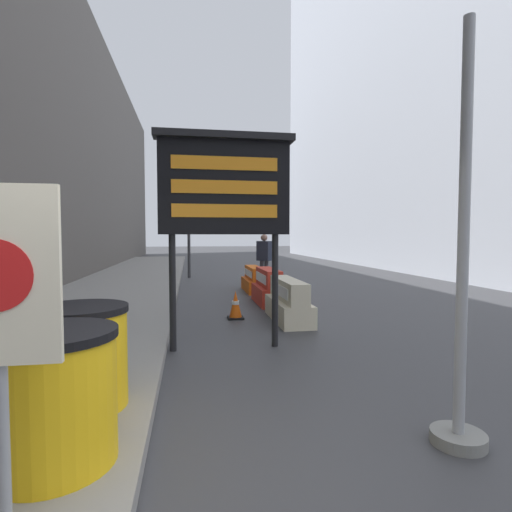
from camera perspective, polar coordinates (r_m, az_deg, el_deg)
building_left_facade at (r=13.48m, az=-28.57°, el=18.99°), size 0.40×50.40×11.04m
barrel_drum_foreground at (r=3.22m, az=-26.95°, el=-17.51°), size 0.86×0.86×0.93m
barrel_drum_middle at (r=4.10m, az=-23.81°, el=-12.99°), size 0.86×0.86×0.93m
message_board at (r=6.05m, az=-4.52°, el=9.63°), size 2.06×0.36×3.22m
jersey_barrier_cream at (r=8.12m, az=4.66°, el=-6.64°), size 0.62×1.83×0.84m
jersey_barrier_red_striped at (r=10.10m, az=1.80°, el=-4.63°), size 0.62×1.64×0.88m
jersey_barrier_orange_far at (r=12.29m, az=-0.25°, el=-3.52°), size 0.60×1.76×0.76m
traffic_cone_near at (r=9.83m, az=3.60°, el=-5.36°), size 0.34×0.34×0.62m
traffic_cone_mid at (r=8.30m, az=-2.94°, el=-7.04°), size 0.32×0.32×0.58m
traffic_light_near_curb at (r=16.39m, az=-9.60°, el=7.10°), size 0.28×0.44×4.02m
pedestrian_worker at (r=13.76m, az=1.16°, el=0.12°), size 0.53×0.51×1.76m
steel_pole_right at (r=3.68m, az=27.28°, el=-7.87°), size 0.44×0.44×3.44m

